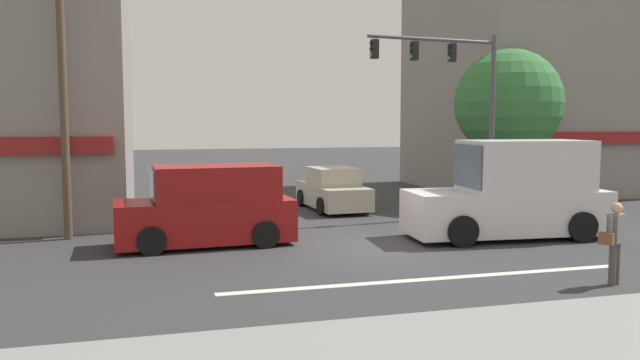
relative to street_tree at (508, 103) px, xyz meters
name	(u,v)px	position (x,y,z in m)	size (l,w,h in m)	color
ground_plane	(374,247)	(-7.80, -6.28, -3.98)	(120.00, 120.00, 0.00)	#333335
lane_marking_stripe	(432,279)	(-7.80, -9.78, -3.98)	(9.00, 0.24, 0.01)	silver
building_right_corner	(540,85)	(5.02, 5.32, 1.08)	(10.44, 10.10, 10.12)	gray
street_tree	(508,103)	(0.00, 0.00, 0.00)	(4.15, 4.15, 6.07)	#4C3823
utility_pole_near_left	(63,79)	(-15.66, -3.03, 0.45)	(1.40, 0.22, 8.56)	brown
traffic_light_mast	(461,91)	(-3.27, -2.31, 0.32)	(4.87, 0.74, 6.20)	#47474C
van_approaching_near	(209,207)	(-11.95, -4.87, -2.98)	(4.69, 2.22, 2.11)	maroon
sedan_parked_curbside	(333,191)	(-6.88, 0.65, -3.27)	(2.01, 4.17, 1.58)	#B7B29E
box_truck_crossing_rightbound	(513,194)	(-3.58, -6.08, -2.73)	(5.73, 2.54, 2.75)	silver
pedestrian_foreground_with_bag	(615,238)	(-4.51, -11.18, -3.03)	(0.68, 0.43, 1.67)	#4C4742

